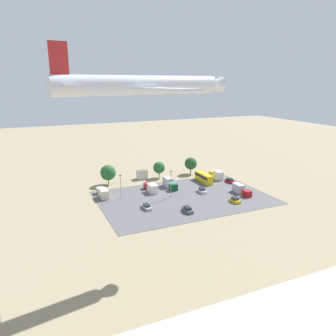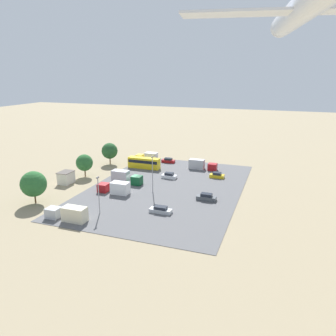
% 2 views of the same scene
% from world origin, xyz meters
% --- Properties ---
extents(ground_plane, '(400.00, 400.00, 0.00)m').
position_xyz_m(ground_plane, '(0.00, 0.00, 0.00)').
color(ground_plane, gray).
extents(parking_lot_surface, '(55.80, 37.58, 0.08)m').
position_xyz_m(parking_lot_surface, '(0.00, 9.59, 0.04)').
color(parking_lot_surface, '#565659').
rests_on(parking_lot_surface, ground).
extents(shed_building, '(4.13, 3.32, 3.26)m').
position_xyz_m(shed_building, '(5.37, -17.19, 1.64)').
color(shed_building, silver).
rests_on(shed_building, ground).
extents(bus, '(2.51, 10.04, 3.34)m').
position_xyz_m(bus, '(-15.00, -3.26, 1.88)').
color(bus, gold).
rests_on(bus, ground).
extents(parked_car_0, '(1.82, 4.77, 1.42)m').
position_xyz_m(parked_car_0, '(14.95, 13.75, 0.67)').
color(parked_car_0, '#ADB2B7').
rests_on(parked_car_0, ground).
extents(parked_car_1, '(1.98, 4.04, 1.55)m').
position_xyz_m(parked_car_1, '(-13.05, 20.14, 0.73)').
color(parked_car_1, gold).
rests_on(parked_car_1, ground).
extents(parked_car_2, '(1.80, 4.57, 1.64)m').
position_xyz_m(parked_car_2, '(4.71, 21.26, 0.76)').
color(parked_car_2, '#4C5156').
rests_on(parked_car_2, ground).
extents(parked_car_3, '(1.83, 4.31, 1.54)m').
position_xyz_m(parked_car_3, '(-23.74, 1.63, 0.72)').
color(parked_car_3, maroon).
rests_on(parked_car_3, ground).
extents(parked_car_4, '(1.86, 4.23, 1.61)m').
position_xyz_m(parked_car_4, '(-8.05, 7.51, 0.75)').
color(parked_car_4, silver).
rests_on(parked_car_4, ground).
extents(parked_truck_0, '(2.56, 7.15, 3.33)m').
position_xyz_m(parked_truck_0, '(-21.87, -4.90, 1.60)').
color(parked_truck_0, gold).
rests_on(parked_truck_0, ground).
extents(parked_truck_1, '(2.59, 8.06, 2.94)m').
position_xyz_m(parked_truck_1, '(7.72, -0.98, 1.42)').
color(parked_truck_1, maroon).
rests_on(parked_truck_1, ground).
extents(parked_truck_2, '(2.48, 8.39, 3.40)m').
position_xyz_m(parked_truck_2, '(0.08, -2.17, 1.64)').
color(parked_truck_2, '#0C4723').
rests_on(parked_truck_2, ground).
extents(parked_truck_3, '(2.43, 8.98, 2.98)m').
position_xyz_m(parked_truck_3, '(24.65, -2.41, 1.44)').
color(parked_truck_3, '#ADB2B7').
rests_on(parked_truck_3, ground).
extents(parked_truck_4, '(2.32, 8.61, 2.95)m').
position_xyz_m(parked_truck_4, '(-19.93, 13.77, 1.43)').
color(parked_truck_4, maroon).
rests_on(parked_truck_4, ground).
extents(tree_near_shed, '(5.82, 5.82, 7.53)m').
position_xyz_m(tree_near_shed, '(19.52, -15.19, 4.62)').
color(tree_near_shed, brown).
rests_on(tree_near_shed, ground).
extents(tree_apron_mid, '(4.77, 4.77, 6.53)m').
position_xyz_m(tree_apron_mid, '(-1.44, -15.75, 4.14)').
color(tree_apron_mid, brown).
rests_on(tree_apron_mid, ground).
extents(tree_apron_far, '(5.14, 5.14, 6.97)m').
position_xyz_m(tree_apron_far, '(-15.87, -15.76, 4.39)').
color(tree_apron_far, brown).
rests_on(tree_apron_far, ground).
extents(light_pole_lot_centre, '(0.90, 0.28, 8.01)m').
position_xyz_m(light_pole_lot_centre, '(19.47, 1.61, 4.51)').
color(light_pole_lot_centre, gray).
rests_on(light_pole_lot_centre, ground).
extents(light_pole_lot_edge, '(0.90, 0.28, 9.09)m').
position_xyz_m(light_pole_lot_edge, '(3.82, 7.36, 5.06)').
color(light_pole_lot_edge, gray).
rests_on(light_pole_lot_edge, ground).
extents(airplane, '(39.81, 33.24, 9.31)m').
position_xyz_m(airplane, '(23.11, 37.73, 37.08)').
color(airplane, silver).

